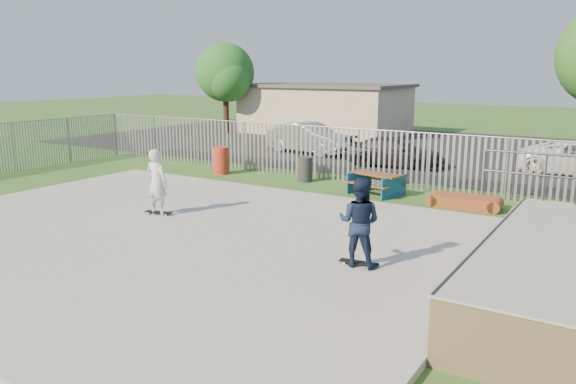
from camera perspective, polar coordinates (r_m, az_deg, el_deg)
The scene contains 16 objects.
ground at distance 14.27m, azimuth -12.43°, elevation -4.69°, with size 120.00×120.00×0.00m, color #2E6322.
concrete_slab at distance 14.25m, azimuth -12.44°, elevation -4.41°, with size 15.00×12.00×0.15m, color #A1A19C.
fence at distance 16.95m, azimuth 0.78°, elevation 1.77°, with size 26.04×16.02×2.00m.
picnic_table at distance 19.03m, azimuth 8.94°, elevation 0.85°, with size 1.99×1.77×0.72m.
funbox at distance 17.86m, azimuth 17.47°, elevation -0.94°, with size 1.87×1.03×0.36m.
trash_bin_red at distance 22.70m, azimuth -6.80°, elevation 3.21°, with size 0.65×0.65×1.08m, color #B12E1B.
trash_bin_grey at distance 20.98m, azimuth 1.74°, elevation 2.32°, with size 0.55×0.55×0.92m, color #2A2A2D.
parking_lot at distance 30.51m, azimuth 13.43°, elevation 4.28°, with size 40.00×18.00×0.02m, color black.
car_silver at distance 27.99m, azimuth 2.16°, elevation 5.49°, with size 1.60×4.59×1.51m, color silver.
car_dark at distance 24.57m, azimuth 10.82°, elevation 3.99°, with size 1.72×4.24×1.23m, color black.
building at distance 37.21m, azimuth 3.79°, elevation 8.46°, with size 10.40×6.40×3.20m.
tree_left at distance 37.24m, azimuth -6.40°, elevation 11.95°, with size 3.76×3.76×5.81m.
skateboard_a at distance 11.77m, azimuth 7.14°, elevation -7.21°, with size 0.82×0.30×0.08m.
skateboard_b at distance 16.08m, azimuth -13.03°, elevation -2.09°, with size 0.82×0.38×0.08m.
skater_navy at distance 11.51m, azimuth 7.26°, elevation -3.06°, with size 0.90×0.70×1.84m, color #121C39.
skater_white at distance 15.89m, azimuth -13.18°, elevation 0.99°, with size 0.67×0.44×1.84m, color silver.
Camera 1 is at (9.69, -9.64, 4.11)m, focal length 35.00 mm.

